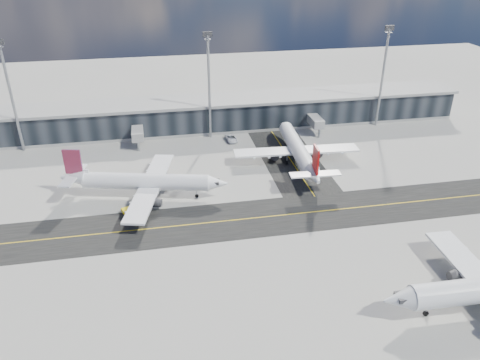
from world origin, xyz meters
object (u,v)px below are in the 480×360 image
Objects in this scene: airliner_af at (144,182)px; service_van at (231,138)px; baggage_tug at (131,208)px; airliner_redtail at (298,150)px.

service_van is (23.86, 26.80, -2.76)m from airliner_af.
airliner_af reaches higher than service_van.
baggage_tug is (-2.73, -6.33, -2.51)m from airliner_af.
airliner_redtail is 10.05× the size of baggage_tug.
airliner_redtail is at bearing -53.38° from service_van.
baggage_tug is (-40.42, -16.17, -2.58)m from airliner_redtail.
baggage_tug is 0.64× the size of service_van.
airliner_redtail is 6.44× the size of service_van.
service_van is at bearing 119.27° from baggage_tug.
baggage_tug reaches higher than service_van.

